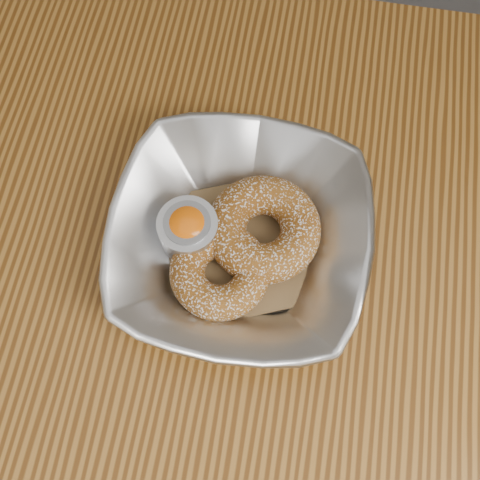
% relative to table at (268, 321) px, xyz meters
% --- Properties ---
extents(ground_plane, '(4.00, 4.00, 0.00)m').
position_rel_table_xyz_m(ground_plane, '(0.00, 0.00, -0.65)').
color(ground_plane, '#565659').
rests_on(ground_plane, ground).
extents(table, '(1.20, 0.80, 0.75)m').
position_rel_table_xyz_m(table, '(0.00, 0.00, 0.00)').
color(table, brown).
rests_on(table, ground_plane).
extents(serving_bowl, '(0.25, 0.25, 0.06)m').
position_rel_table_xyz_m(serving_bowl, '(-0.04, 0.05, 0.13)').
color(serving_bowl, silver).
rests_on(serving_bowl, table).
extents(parchment, '(0.19, 0.19, 0.00)m').
position_rel_table_xyz_m(parchment, '(-0.04, 0.05, 0.11)').
color(parchment, brown).
rests_on(parchment, table).
extents(donut_back, '(0.14, 0.14, 0.04)m').
position_rel_table_xyz_m(donut_back, '(-0.02, 0.06, 0.13)').
color(donut_back, brown).
rests_on(donut_back, parchment).
extents(donut_front, '(0.10, 0.10, 0.03)m').
position_rel_table_xyz_m(donut_front, '(-0.06, 0.01, 0.13)').
color(donut_front, brown).
rests_on(donut_front, parchment).
extents(ramekin, '(0.06, 0.06, 0.05)m').
position_rel_table_xyz_m(ramekin, '(-0.09, 0.05, 0.13)').
color(ramekin, silver).
rests_on(ramekin, table).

